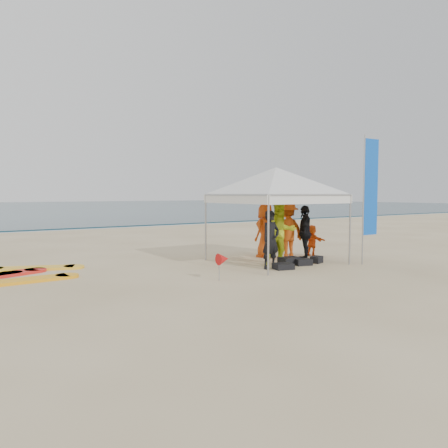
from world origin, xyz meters
name	(u,v)px	position (x,y,z in m)	size (l,w,h in m)	color
ground	(253,289)	(0.00, 0.00, 0.00)	(120.00, 120.00, 0.00)	beige
shoreline_foam	(55,230)	(0.00, 18.20, 0.00)	(160.00, 1.20, 0.01)	silver
person_black_a	(271,240)	(1.94, 1.74, 0.79)	(0.58, 0.38, 1.58)	black
person_yellow	(281,231)	(2.52, 2.02, 0.97)	(0.94, 0.73, 1.93)	#B8C61C
person_orange_a	(287,231)	(3.35, 2.68, 0.90)	(1.16, 0.67, 1.80)	#C54911
person_black_b	(305,233)	(3.74, 2.31, 0.84)	(0.98, 0.41, 1.67)	black
person_orange_b	(265,230)	(3.20, 3.54, 0.85)	(0.84, 0.54, 1.71)	#C54611
person_seated	(312,241)	(4.60, 2.86, 0.51)	(0.94, 0.30, 1.02)	#FF6016
canopy_tent	(276,168)	(2.77, 2.53, 2.78)	(4.23, 4.23, 3.19)	#A5A5A8
feather_flag	(370,189)	(4.85, 0.84, 2.17)	(0.62, 0.04, 3.69)	#A5A5A8
marker_pennant	(223,259)	(0.02, 1.16, 0.49)	(0.28, 0.28, 0.64)	#A5A5A8
gear_pile	(295,262)	(2.83, 1.75, 0.10)	(2.02, 0.90, 0.22)	black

